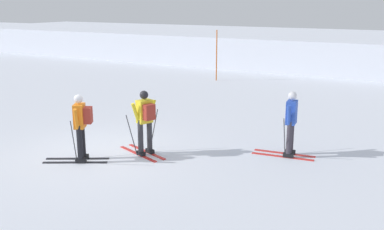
# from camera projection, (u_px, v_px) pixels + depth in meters

# --- Properties ---
(ground_plane) EXTENTS (120.00, 120.00, 0.00)m
(ground_plane) POSITION_uv_depth(u_px,v_px,m) (100.00, 155.00, 11.64)
(ground_plane) COLOR silver
(far_snow_ridge) EXTENTS (80.00, 7.46, 1.85)m
(far_snow_ridge) POSITION_uv_depth(u_px,v_px,m) (302.00, 51.00, 27.47)
(far_snow_ridge) COLOR silver
(far_snow_ridge) RESTS_ON ground
(skier_orange) EXTENTS (1.57, 1.11, 1.71)m
(skier_orange) POSITION_uv_depth(u_px,v_px,m) (81.00, 124.00, 10.97)
(skier_orange) COLOR black
(skier_orange) RESTS_ON ground
(skier_yellow) EXTENTS (1.63, 0.95, 1.71)m
(skier_yellow) POSITION_uv_depth(u_px,v_px,m) (145.00, 120.00, 11.41)
(skier_yellow) COLOR red
(skier_yellow) RESTS_ON ground
(skier_blue) EXTENTS (1.63, 1.00, 1.71)m
(skier_blue) POSITION_uv_depth(u_px,v_px,m) (291.00, 122.00, 11.33)
(skier_blue) COLOR red
(skier_blue) RESTS_ON ground
(trail_marker_pole) EXTENTS (0.05, 0.05, 2.54)m
(trail_marker_pole) POSITION_uv_depth(u_px,v_px,m) (217.00, 55.00, 22.36)
(trail_marker_pole) COLOR #C65614
(trail_marker_pole) RESTS_ON ground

